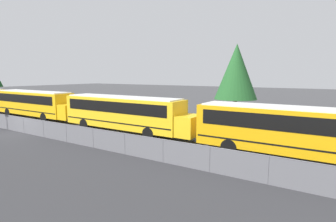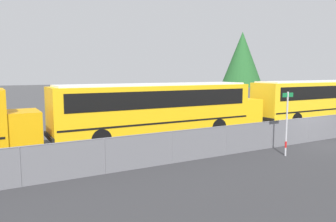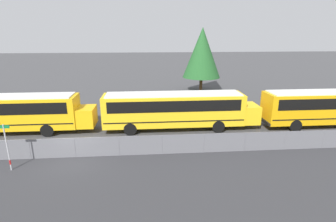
{
  "view_description": "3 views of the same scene",
  "coord_description": "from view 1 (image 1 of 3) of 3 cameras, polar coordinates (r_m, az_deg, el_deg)",
  "views": [
    {
      "loc": [
        23.37,
        -12.67,
        5.22
      ],
      "look_at": [
        11.95,
        5.44,
        2.26
      ],
      "focal_mm": 28.0,
      "sensor_mm": 36.0,
      "label": 1
    },
    {
      "loc": [
        -15.95,
        -12.02,
        3.94
      ],
      "look_at": [
        -6.83,
        4.18,
        1.75
      ],
      "focal_mm": 35.0,
      "sensor_mm": 36.0,
      "label": 2
    },
    {
      "loc": [
        5.04,
        -17.03,
        8.34
      ],
      "look_at": [
        6.79,
        4.22,
        1.93
      ],
      "focal_mm": 28.0,
      "sensor_mm": 36.0,
      "label": 3
    }
  ],
  "objects": [
    {
      "name": "school_bus_4",
      "position": [
        23.81,
        -9.48,
        -0.06
      ],
      "size": [
        13.77,
        2.48,
        3.3
      ],
      "color": "yellow",
      "rests_on": "ground_plane"
    },
    {
      "name": "tree_0",
      "position": [
        34.33,
        14.64,
        8.27
      ],
      "size": [
        5.33,
        5.33,
        9.08
      ],
      "color": "#51381E",
      "rests_on": "ground_plane"
    },
    {
      "name": "ground_plane",
      "position": [
        27.09,
        -28.79,
        -4.22
      ],
      "size": [
        200.0,
        200.0,
        0.0
      ],
      "primitive_type": "plane",
      "color": "#424244"
    },
    {
      "name": "school_bus_3",
      "position": [
        35.17,
        -27.04,
        1.73
      ],
      "size": [
        13.77,
        2.48,
        3.3
      ],
      "color": "yellow",
      "rests_on": "ground_plane"
    },
    {
      "name": "fence",
      "position": [
        26.95,
        -28.9,
        -2.68
      ],
      "size": [
        126.25,
        0.07,
        1.44
      ],
      "color": "#9EA0A5",
      "rests_on": "ground_plane"
    },
    {
      "name": "school_bus_5",
      "position": [
        17.6,
        27.16,
        -3.63
      ],
      "size": [
        13.77,
        2.48,
        3.3
      ],
      "color": "#EDA80F",
      "rests_on": "ground_plane"
    }
  ]
}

